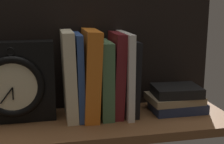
# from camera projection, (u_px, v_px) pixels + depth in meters

# --- Properties ---
(ground_plane) EXTENTS (0.78, 0.26, 0.03)m
(ground_plane) POSITION_uv_depth(u_px,v_px,m) (98.00, 124.00, 0.90)
(ground_plane) COLOR brown
(back_panel) EXTENTS (0.78, 0.01, 0.39)m
(back_panel) POSITION_uv_depth(u_px,v_px,m) (91.00, 46.00, 0.98)
(back_panel) COLOR black
(back_panel) RESTS_ON ground_plane
(book_cream_twain) EXTENTS (0.04, 0.14, 0.25)m
(book_cream_twain) POSITION_uv_depth(u_px,v_px,m) (69.00, 75.00, 0.89)
(book_cream_twain) COLOR beige
(book_cream_twain) RESTS_ON ground_plane
(book_blue_modern) EXTENTS (0.02, 0.14, 0.24)m
(book_blue_modern) POSITION_uv_depth(u_px,v_px,m) (79.00, 76.00, 0.90)
(book_blue_modern) COLOR #2D4C8E
(book_blue_modern) RESTS_ON ground_plane
(book_orange_pandolfini) EXTENTS (0.05, 0.16, 0.26)m
(book_orange_pandolfini) POSITION_uv_depth(u_px,v_px,m) (90.00, 74.00, 0.90)
(book_orange_pandolfini) COLOR orange
(book_orange_pandolfini) RESTS_ON ground_plane
(book_green_romantic) EXTENTS (0.04, 0.15, 0.22)m
(book_green_romantic) POSITION_uv_depth(u_px,v_px,m) (104.00, 79.00, 0.92)
(book_green_romantic) COLOR #476B44
(book_green_romantic) RESTS_ON ground_plane
(book_maroon_dawkins) EXTENTS (0.04, 0.13, 0.25)m
(book_maroon_dawkins) POSITION_uv_depth(u_px,v_px,m) (116.00, 74.00, 0.92)
(book_maroon_dawkins) COLOR maroon
(book_maroon_dawkins) RESTS_ON ground_plane
(book_white_catcher) EXTENTS (0.02, 0.17, 0.24)m
(book_white_catcher) POSITION_uv_depth(u_px,v_px,m) (125.00, 74.00, 0.93)
(book_white_catcher) COLOR silver
(book_white_catcher) RESTS_ON ground_plane
(book_black_skeptic) EXTENTS (0.02, 0.13, 0.22)m
(book_black_skeptic) POSITION_uv_depth(u_px,v_px,m) (132.00, 77.00, 0.93)
(book_black_skeptic) COLOR black
(book_black_skeptic) RESTS_ON ground_plane
(framed_clock) EXTENTS (0.23, 0.07, 0.23)m
(framed_clock) POSITION_uv_depth(u_px,v_px,m) (13.00, 83.00, 0.87)
(framed_clock) COLOR black
(framed_clock) RESTS_ON ground_plane
(book_stack_side) EXTENTS (0.17, 0.13, 0.08)m
(book_stack_side) POSITION_uv_depth(u_px,v_px,m) (176.00, 99.00, 0.96)
(book_stack_side) COLOR #232D4C
(book_stack_side) RESTS_ON ground_plane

